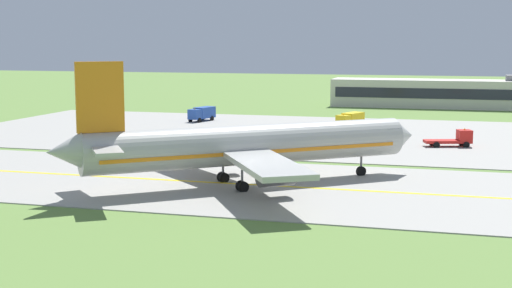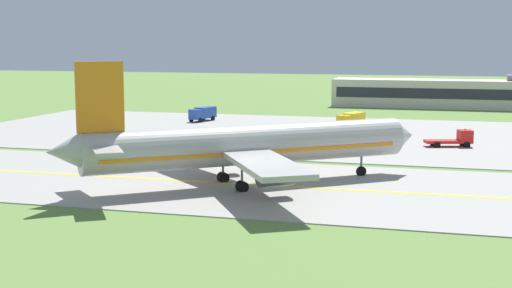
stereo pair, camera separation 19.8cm
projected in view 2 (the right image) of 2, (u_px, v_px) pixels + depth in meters
The scene contains 10 objects.
ground_plane at pixel (258, 186), 74.18m from camera, with size 500.00×500.00×0.00m, color olive.
taxiway_strip at pixel (258, 185), 74.17m from camera, with size 240.00×28.00×0.10m, color #9E9B93.
apron_pad at pixel (396, 137), 111.47m from camera, with size 140.00×52.00×0.10m, color #9E9B93.
taxiway_centreline at pixel (258, 185), 74.16m from camera, with size 220.00×0.60×0.01m, color yellow.
airplane_lead at pixel (246, 146), 73.54m from camera, with size 33.11×29.42×12.70m.
service_truck_baggage at pixel (351, 119), 122.83m from camera, with size 4.25×6.32×2.60m.
service_truck_fuel at pixel (203, 113), 133.37m from camera, with size 3.64×6.33×2.60m.
service_truck_catering at pixel (456, 139), 101.02m from camera, with size 6.72×3.85×2.59m.
terminal_building at pixel (462, 94), 159.99m from camera, with size 56.03×9.32×7.32m.
traffic_cone_near_edge at pixel (262, 163), 86.01m from camera, with size 0.44×0.44×0.60m, color orange.
Camera 2 is at (19.75, -70.14, 14.53)m, focal length 51.45 mm.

